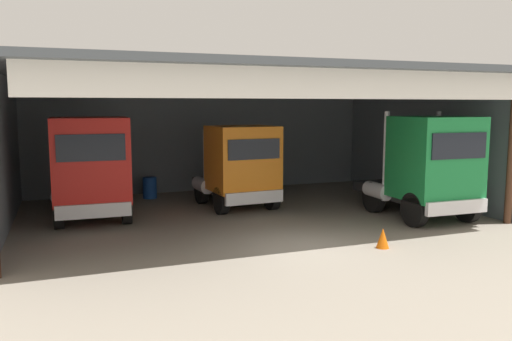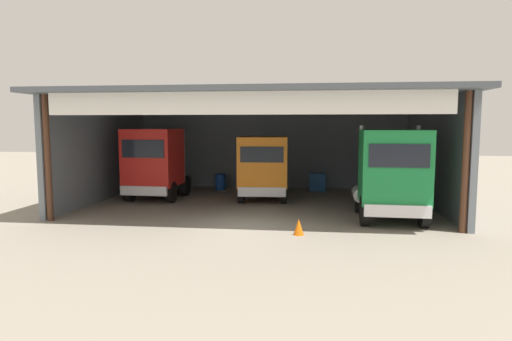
% 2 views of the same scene
% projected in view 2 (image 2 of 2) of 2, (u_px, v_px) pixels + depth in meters
% --- Properties ---
extents(ground_plane, '(80.00, 80.00, 0.00)m').
position_uv_depth(ground_plane, '(244.00, 227.00, 16.06)').
color(ground_plane, gray).
rests_on(ground_plane, ground).
extents(workshop_shed, '(16.50, 11.53, 5.10)m').
position_uv_depth(workshop_shed, '(262.00, 127.00, 21.60)').
color(workshop_shed, slate).
rests_on(workshop_shed, ground).
extents(truck_red_center_bay, '(2.60, 4.67, 3.54)m').
position_uv_depth(truck_red_center_bay, '(155.00, 163.00, 21.79)').
color(truck_red_center_bay, red).
rests_on(truck_red_center_bay, ground).
extents(truck_orange_center_right_bay, '(2.70, 4.79, 3.17)m').
position_uv_depth(truck_orange_center_right_bay, '(263.00, 168.00, 21.50)').
color(truck_orange_center_right_bay, orange).
rests_on(truck_orange_center_right_bay, ground).
extents(truck_green_right_bay, '(2.62, 5.07, 3.71)m').
position_uv_depth(truck_green_right_bay, '(391.00, 175.00, 16.74)').
color(truck_green_right_bay, '#197F3D').
rests_on(truck_green_right_bay, ground).
extents(oil_drum, '(0.58, 0.58, 0.89)m').
position_uv_depth(oil_drum, '(220.00, 182.00, 25.30)').
color(oil_drum, '#194CB2').
rests_on(oil_drum, ground).
extents(tool_cart, '(0.90, 0.60, 1.00)m').
position_uv_depth(tool_cart, '(317.00, 182.00, 24.87)').
color(tool_cart, '#1E59A5').
rests_on(tool_cart, ground).
extents(traffic_cone, '(0.36, 0.36, 0.56)m').
position_uv_depth(traffic_cone, '(299.00, 227.00, 14.90)').
color(traffic_cone, orange).
rests_on(traffic_cone, ground).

